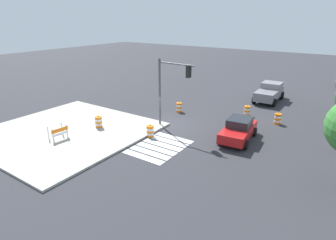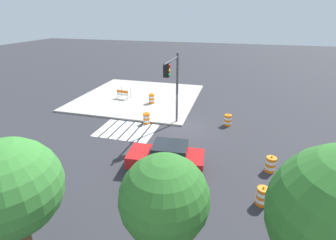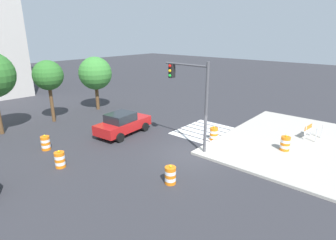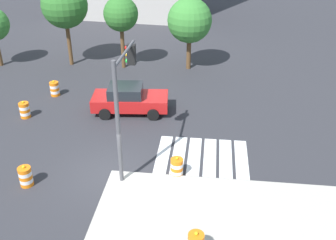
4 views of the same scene
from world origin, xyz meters
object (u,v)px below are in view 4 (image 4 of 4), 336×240
Objects in this scene: traffic_barrel_near_corner at (25,110)px; traffic_barrel_crosswalk_end at (177,168)px; traffic_barrel_median_near at (55,89)px; street_tree_streetside_near at (121,14)px; street_tree_corner_lot at (190,21)px; traffic_light_pole at (123,90)px; traffic_barrel_median_far at (26,176)px; sports_car at (129,99)px; street_tree_streetside_mid at (64,5)px.

traffic_barrel_near_corner is 1.00× the size of traffic_barrel_crosswalk_end.
traffic_barrel_near_corner and traffic_barrel_median_near have the same top height.
street_tree_corner_lot is (4.73, 0.33, -0.37)m from street_tree_streetside_near.
traffic_light_pole is (6.09, -6.96, 3.46)m from traffic_barrel_median_near.
traffic_barrel_near_corner is 9.63m from street_tree_streetside_near.
traffic_light_pole reaches higher than traffic_barrel_near_corner.
street_tree_streetside_near is (-2.82, 12.14, -0.04)m from traffic_light_pole.
traffic_barrel_median_far is (2.01, -8.73, 0.00)m from traffic_barrel_median_near.
traffic_barrel_near_corner is 0.20× the size of street_tree_streetside_near.
sports_car is 4.37× the size of traffic_barrel_median_near.
street_tree_corner_lot is (8.73, 0.19, -0.85)m from street_tree_streetside_mid.
street_tree_streetside_mid is 8.77m from street_tree_corner_lot.
traffic_barrel_median_near is 7.01m from street_tree_streetside_near.
traffic_light_pole reaches higher than traffic_barrel_crosswalk_end.
street_tree_streetside_mid is at bearing -178.75° from street_tree_corner_lot.
traffic_barrel_crosswalk_end is (9.03, -4.43, 0.00)m from traffic_barrel_near_corner.
traffic_barrel_median_far is (2.65, -5.80, 0.00)m from traffic_barrel_near_corner.
street_tree_streetside_near is 4.75m from street_tree_corner_lot.
street_tree_streetside_near is (-1.82, 6.77, 3.05)m from sports_car.
street_tree_streetside_near reaches higher than street_tree_corner_lot.
traffic_barrel_crosswalk_end is at bearing -88.26° from street_tree_corner_lot.
traffic_barrel_median_far is at bearing -78.96° from street_tree_streetside_mid.
traffic_barrel_median_near is 1.00× the size of traffic_barrel_median_far.
sports_car is 8.13m from street_tree_corner_lot.
street_tree_corner_lot reaches higher than traffic_barrel_crosswalk_end.
traffic_barrel_crosswalk_end is at bearing -60.21° from sports_car.
traffic_light_pole is 0.92× the size of street_tree_streetside_mid.
traffic_barrel_median_far is at bearing -156.54° from traffic_light_pole.
traffic_barrel_near_corner is 1.00× the size of traffic_barrel_median_near.
traffic_barrel_near_corner is 1.00× the size of traffic_barrel_median_far.
traffic_barrel_median_near is at bearing -122.30° from street_tree_streetside_near.
traffic_barrel_crosswalk_end is at bearing -54.26° from street_tree_streetside_mid.
street_tree_corner_lot is (-0.39, 12.86, 3.04)m from traffic_barrel_crosswalk_end.
sports_car is 5.90m from traffic_barrel_near_corner.
street_tree_streetside_mid is (-6.82, 12.28, 0.44)m from traffic_light_pole.
sports_car is 0.74× the size of street_tree_streetside_mid.
traffic_light_pole is at bearing -48.84° from traffic_barrel_median_near.
traffic_light_pole is 14.05m from street_tree_streetside_mid.
sports_car is 4.37× the size of traffic_barrel_near_corner.
street_tree_streetside_mid is (-5.82, 6.91, 3.54)m from sports_car.
traffic_barrel_near_corner is 12.45m from street_tree_corner_lot.
street_tree_streetside_near is at bearing 105.03° from sports_car.
traffic_barrel_near_corner is 9.12m from street_tree_streetside_mid.
traffic_barrel_median_near is 6.63m from street_tree_streetside_mid.
traffic_barrel_median_far is 15.74m from street_tree_corner_lot.
street_tree_streetside_mid is at bearing 178.07° from street_tree_streetside_near.
sports_car is 7.78m from traffic_barrel_median_far.
sports_car is at bearing -112.30° from street_tree_corner_lot.
traffic_light_pole reaches higher than traffic_barrel_median_far.
street_tree_corner_lot is (5.99, 14.24, 3.04)m from traffic_barrel_median_far.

